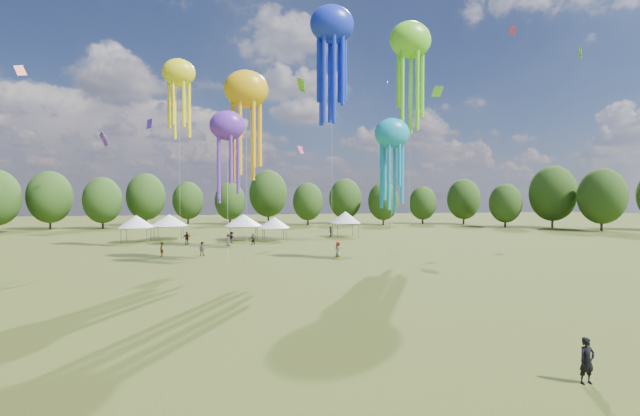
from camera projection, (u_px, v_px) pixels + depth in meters
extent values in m
plane|color=#384416|center=(381.00, 391.00, 15.62)|extent=(300.00, 300.00, 0.00)
imported|color=black|center=(587.00, 361.00, 16.21)|extent=(0.63, 0.42, 1.68)
imported|color=gray|center=(202.00, 249.00, 50.63)|extent=(0.96, 0.87, 1.62)
imported|color=gray|center=(228.00, 240.00, 61.18)|extent=(0.55, 0.82, 1.63)
imported|color=gray|center=(330.00, 232.00, 74.57)|extent=(0.81, 0.94, 1.65)
imported|color=gray|center=(232.00, 237.00, 65.18)|extent=(1.14, 1.09, 1.56)
imported|color=gray|center=(187.00, 238.00, 62.08)|extent=(1.10, 0.49, 1.85)
imported|color=gray|center=(253.00, 239.00, 61.96)|extent=(1.55, 1.05, 1.60)
imported|color=gray|center=(162.00, 249.00, 50.21)|extent=(0.40, 0.60, 1.63)
imported|color=gray|center=(338.00, 249.00, 50.24)|extent=(0.87, 0.96, 1.65)
cylinder|color=#47474C|center=(121.00, 236.00, 63.79)|extent=(0.08, 0.08, 2.10)
cylinder|color=#47474C|center=(126.00, 234.00, 67.22)|extent=(0.08, 0.08, 2.10)
cylinder|color=#47474C|center=(147.00, 236.00, 64.50)|extent=(0.08, 0.08, 2.10)
cylinder|color=#47474C|center=(151.00, 234.00, 67.92)|extent=(0.08, 0.08, 2.10)
cube|color=white|center=(136.00, 228.00, 65.83)|extent=(3.90, 3.90, 0.10)
cone|color=white|center=(136.00, 221.00, 65.80)|extent=(5.06, 5.06, 1.80)
cylinder|color=#47474C|center=(154.00, 234.00, 67.68)|extent=(0.08, 0.08, 2.07)
cylinder|color=#47474C|center=(158.00, 232.00, 71.54)|extent=(0.08, 0.08, 2.07)
cylinder|color=#47474C|center=(181.00, 234.00, 68.48)|extent=(0.08, 0.08, 2.07)
cylinder|color=#47474C|center=(184.00, 232.00, 72.34)|extent=(0.08, 0.08, 2.07)
cube|color=white|center=(169.00, 226.00, 69.98)|extent=(4.34, 4.34, 0.10)
cone|color=white|center=(169.00, 220.00, 69.96)|extent=(5.64, 5.64, 1.77)
cylinder|color=#47474C|center=(230.00, 235.00, 66.75)|extent=(0.08, 0.08, 2.10)
cylinder|color=#47474C|center=(230.00, 232.00, 70.68)|extent=(0.08, 0.08, 2.10)
cylinder|color=#47474C|center=(257.00, 234.00, 67.56)|extent=(0.08, 0.08, 2.10)
cylinder|color=#47474C|center=(256.00, 232.00, 71.50)|extent=(0.08, 0.08, 2.10)
cube|color=white|center=(243.00, 226.00, 69.09)|extent=(4.42, 4.42, 0.10)
cone|color=white|center=(243.00, 220.00, 69.07)|extent=(5.75, 5.75, 1.80)
cylinder|color=#47474C|center=(264.00, 236.00, 66.08)|extent=(0.08, 0.08, 1.88)
cylinder|color=#47474C|center=(263.00, 234.00, 69.25)|extent=(0.08, 0.08, 1.88)
cylinder|color=#47474C|center=(286.00, 235.00, 66.74)|extent=(0.08, 0.08, 1.88)
cylinder|color=#47474C|center=(284.00, 233.00, 69.90)|extent=(0.08, 0.08, 1.88)
cube|color=white|center=(274.00, 228.00, 67.97)|extent=(3.63, 3.63, 0.10)
cone|color=white|center=(274.00, 222.00, 67.94)|extent=(4.72, 4.72, 1.61)
cylinder|color=#47474C|center=(338.00, 231.00, 72.29)|extent=(0.08, 0.08, 2.23)
cylinder|color=#47474C|center=(333.00, 230.00, 75.71)|extent=(0.08, 0.08, 2.23)
cylinder|color=#47474C|center=(358.00, 231.00, 73.00)|extent=(0.08, 0.08, 2.23)
cylinder|color=#47474C|center=(353.00, 229.00, 76.42)|extent=(0.08, 0.08, 2.23)
cube|color=white|center=(345.00, 223.00, 74.32)|extent=(3.89, 3.89, 0.10)
cone|color=white|center=(345.00, 217.00, 74.30)|extent=(5.06, 5.06, 1.91)
ellipsoid|color=#F2AF0F|center=(246.00, 89.00, 44.74)|extent=(4.45, 3.11, 3.78)
cylinder|color=beige|center=(247.00, 177.00, 44.97)|extent=(0.03, 0.03, 17.52)
ellipsoid|color=#162CCB|center=(332.00, 24.00, 53.27)|extent=(5.34, 3.73, 4.54)
cylinder|color=beige|center=(332.00, 139.00, 53.64)|extent=(0.03, 0.03, 27.29)
ellipsoid|color=#1697C2|center=(392.00, 133.00, 46.13)|extent=(3.73, 2.61, 3.17)
cylinder|color=beige|center=(392.00, 198.00, 46.31)|extent=(0.03, 0.03, 13.28)
ellipsoid|color=yellow|center=(179.00, 73.00, 55.71)|extent=(4.06, 2.84, 3.45)
cylinder|color=beige|center=(180.00, 162.00, 56.01)|extent=(0.03, 0.03, 22.19)
ellipsoid|color=#692BC1|center=(227.00, 126.00, 42.38)|extent=(3.34, 2.34, 2.84)
cylinder|color=beige|center=(228.00, 197.00, 42.56)|extent=(0.03, 0.03, 13.50)
ellipsoid|color=#72E726|center=(410.00, 40.00, 62.65)|extent=(6.02, 4.21, 5.12)
cylinder|color=beige|center=(410.00, 143.00, 63.04)|extent=(0.03, 0.03, 28.71)
cube|color=#72E726|center=(301.00, 85.00, 70.20)|extent=(1.31, 2.49, 2.50)
cube|color=#162CCB|center=(387.00, 84.00, 81.05)|extent=(0.51, 0.88, 0.96)
cube|color=#E9447D|center=(301.00, 150.00, 66.72)|extent=(1.28, 1.13, 1.24)
cube|color=#72E726|center=(580.00, 53.00, 45.32)|extent=(0.49, 0.99, 1.34)
cube|color=#692BC1|center=(149.00, 124.00, 81.62)|extent=(1.18, 1.43, 1.98)
cube|color=red|center=(20.00, 70.00, 46.35)|extent=(1.16, 0.71, 1.29)
cube|color=#72E726|center=(437.00, 91.00, 76.43)|extent=(1.90, 1.52, 2.21)
cube|color=#1697C2|center=(334.00, 113.00, 86.90)|extent=(0.79, 1.72, 1.90)
cube|color=#E9447D|center=(513.00, 30.00, 48.13)|extent=(0.63, 0.63, 0.97)
cube|color=#692BC1|center=(104.00, 139.00, 70.18)|extent=(1.81, 1.50, 2.42)
cube|color=red|center=(242.00, 134.00, 68.35)|extent=(0.73, 1.16, 1.19)
cylinder|color=#38281C|center=(50.00, 221.00, 91.02)|extent=(0.44, 0.44, 3.41)
ellipsoid|color=#284517|center=(50.00, 197.00, 90.89)|extent=(8.53, 8.53, 10.66)
cylinder|color=#38281C|center=(103.00, 221.00, 92.61)|extent=(0.44, 0.44, 3.07)
ellipsoid|color=#284517|center=(103.00, 200.00, 92.49)|extent=(7.66, 7.66, 9.58)
cylinder|color=#38281C|center=(146.00, 218.00, 102.18)|extent=(0.44, 0.44, 3.43)
ellipsoid|color=#284517|center=(146.00, 197.00, 102.04)|extent=(8.58, 8.58, 10.73)
cylinder|color=#38281C|center=(188.00, 218.00, 109.46)|extent=(0.44, 0.44, 2.95)
ellipsoid|color=#284517|center=(188.00, 200.00, 109.35)|extent=(7.37, 7.37, 9.21)
cylinder|color=#38281C|center=(230.00, 218.00, 107.68)|extent=(0.44, 0.44, 2.89)
ellipsoid|color=#284517|center=(230.00, 201.00, 107.57)|extent=(7.23, 7.23, 9.04)
cylinder|color=#38281C|center=(268.00, 215.00, 113.95)|extent=(0.44, 0.44, 3.84)
ellipsoid|color=#284517|center=(268.00, 193.00, 113.80)|extent=(9.60, 9.60, 11.99)
cylinder|color=#38281C|center=(308.00, 219.00, 104.82)|extent=(0.44, 0.44, 2.84)
ellipsoid|color=#284517|center=(308.00, 201.00, 104.71)|extent=(7.11, 7.11, 8.89)
cylinder|color=#38281C|center=(345.00, 217.00, 109.33)|extent=(0.44, 0.44, 3.16)
ellipsoid|color=#284517|center=(345.00, 199.00, 109.21)|extent=(7.91, 7.91, 9.88)
cylinder|color=#38281C|center=(383.00, 219.00, 105.28)|extent=(0.44, 0.44, 2.88)
ellipsoid|color=#284517|center=(383.00, 201.00, 105.17)|extent=(7.21, 7.21, 9.01)
cylinder|color=#38281C|center=(423.00, 218.00, 109.39)|extent=(0.44, 0.44, 2.63)
ellipsoid|color=#284517|center=(423.00, 203.00, 109.29)|extent=(6.57, 6.57, 8.22)
cylinder|color=#38281C|center=(464.00, 218.00, 107.76)|extent=(0.44, 0.44, 3.13)
ellipsoid|color=#284517|center=(464.00, 199.00, 107.64)|extent=(7.81, 7.81, 9.77)
cylinder|color=#38281C|center=(505.00, 221.00, 96.74)|extent=(0.44, 0.44, 2.72)
ellipsoid|color=#284517|center=(505.00, 203.00, 96.63)|extent=(6.80, 6.80, 8.50)
cylinder|color=#38281C|center=(552.00, 219.00, 95.78)|extent=(0.44, 0.44, 3.81)
ellipsoid|color=#284517|center=(553.00, 193.00, 95.63)|extent=(9.52, 9.52, 11.90)
cylinder|color=#38281C|center=(602.00, 222.00, 87.58)|extent=(0.44, 0.44, 3.51)
ellipsoid|color=#284517|center=(602.00, 196.00, 87.45)|extent=(8.78, 8.78, 10.97)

